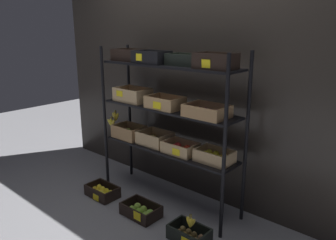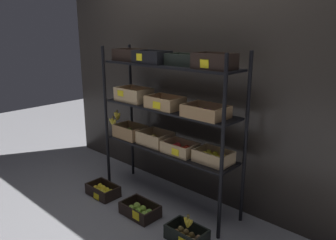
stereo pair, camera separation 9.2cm
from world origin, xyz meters
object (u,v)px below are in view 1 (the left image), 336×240
at_px(display_rack, 165,107).
at_px(banana_bunch_loose, 191,222).
at_px(crate_ground_apple_green, 141,211).
at_px(crate_ground_lemon, 102,192).
at_px(crate_ground_kiwi, 189,235).

height_order(display_rack, banana_bunch_loose, display_rack).
xyz_separation_m(display_rack, crate_ground_apple_green, (0.03, -0.38, -0.94)).
xyz_separation_m(crate_ground_lemon, crate_ground_apple_green, (0.57, 0.01, -0.00)).
xyz_separation_m(display_rack, banana_bunch_loose, (0.61, -0.39, -0.81)).
relative_size(crate_ground_lemon, crate_ground_apple_green, 0.96).
relative_size(display_rack, crate_ground_lemon, 4.69).
distance_m(display_rack, banana_bunch_loose, 1.08).
bearing_deg(crate_ground_kiwi, crate_ground_lemon, -179.83).
bearing_deg(crate_ground_kiwi, display_rack, 147.42).
xyz_separation_m(display_rack, crate_ground_lemon, (-0.55, -0.38, -0.94)).
bearing_deg(banana_bunch_loose, crate_ground_kiwi, 164.93).
bearing_deg(display_rack, banana_bunch_loose, -32.24).
distance_m(display_rack, crate_ground_apple_green, 1.01).
relative_size(display_rack, crate_ground_apple_green, 4.51).
height_order(crate_ground_kiwi, banana_bunch_loose, banana_bunch_loose).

